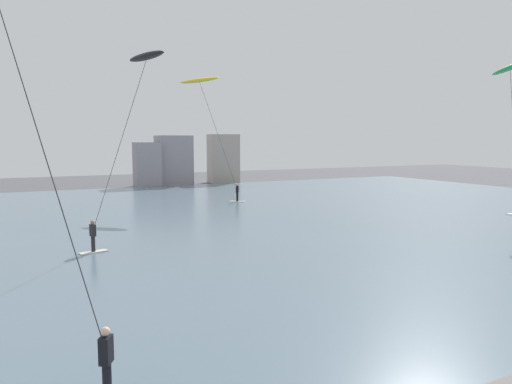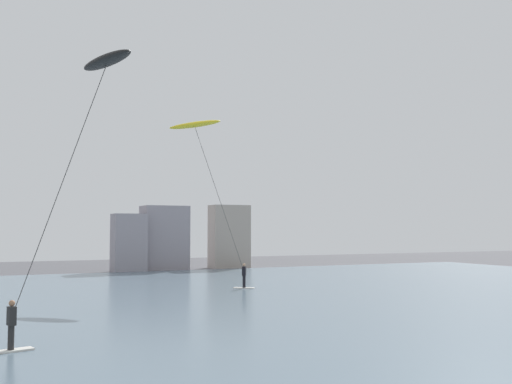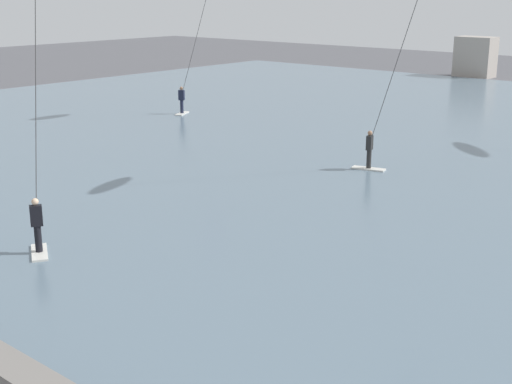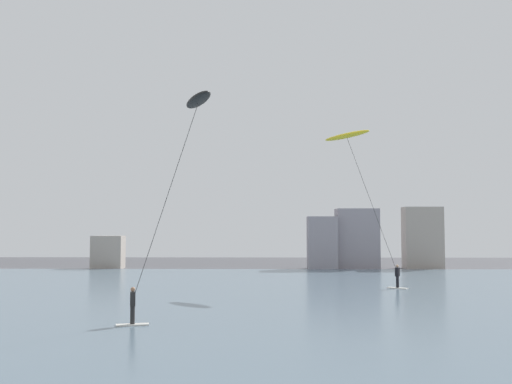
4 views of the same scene
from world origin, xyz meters
TOP-DOWN VIEW (x-y plane):
  - water_bay at (0.00, 30.27)m, footprint 84.00×52.00m
  - far_shore_buildings at (6.04, 58.25)m, footprint 36.76×4.04m
  - kitesurfer_black at (-5.08, 22.74)m, footprint 4.48×2.79m
  - kitesurfer_yellow at (4.31, 38.60)m, footprint 5.78×2.81m
  - kitesurfer_orange at (-11.02, 10.04)m, footprint 3.21×3.82m
  - kitesurfer_green at (20.30, 20.56)m, footprint 4.43×3.03m

SIDE VIEW (x-z plane):
  - water_bay at x=0.00m, z-range 0.00..0.10m
  - far_shore_buildings at x=6.04m, z-range -0.31..6.17m
  - kitesurfer_orange at x=-11.02m, z-range 3.42..12.88m
  - kitesurfer_black at x=-5.08m, z-range 3.64..13.78m
  - kitesurfer_green at x=20.30m, z-range 3.90..15.07m
  - kitesurfer_yellow at x=4.31m, z-range 4.46..15.70m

